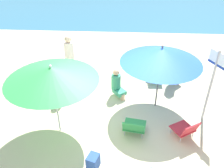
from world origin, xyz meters
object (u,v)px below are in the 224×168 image
at_px(umbrella_blue, 161,55).
at_px(person_b, 117,84).
at_px(beach_chair_a, 156,72).
at_px(person_c, 174,73).
at_px(person_a, 70,63).
at_px(umbrella_green, 51,74).
at_px(beach_chair_b, 134,126).
at_px(warning_sign, 213,76).
at_px(beach_bag, 93,162).
at_px(beach_chair_c, 186,129).

bearing_deg(umbrella_blue, person_b, 158.93).
height_order(beach_chair_a, person_c, person_c).
height_order(person_a, person_c, person_a).
height_order(umbrella_green, beach_chair_b, umbrella_green).
bearing_deg(warning_sign, beach_bag, -174.13).
bearing_deg(person_b, umbrella_blue, 29.93).
height_order(person_c, warning_sign, warning_sign).
distance_m(person_c, warning_sign, 1.87).
xyz_separation_m(beach_chair_b, beach_bag, (-0.89, -1.03, -0.10)).
bearing_deg(person_b, warning_sign, 29.62).
height_order(person_a, person_b, person_a).
xyz_separation_m(beach_chair_c, warning_sign, (0.63, 0.77, 1.03)).
bearing_deg(warning_sign, person_b, 131.99).
xyz_separation_m(person_c, warning_sign, (0.57, -1.57, 0.85)).
height_order(beach_chair_b, person_b, person_b).
relative_size(beach_chair_a, person_a, 0.34).
xyz_separation_m(person_b, warning_sign, (2.35, -0.92, 0.90)).
xyz_separation_m(umbrella_green, beach_bag, (0.98, -1.07, -1.50)).
bearing_deg(beach_chair_c, person_a, 26.60).
bearing_deg(beach_chair_c, warning_sign, -70.10).
xyz_separation_m(umbrella_blue, beach_bag, (-1.53, -2.23, -1.45)).
xyz_separation_m(person_b, beach_bag, (-0.40, -2.67, -0.25)).
relative_size(beach_chair_b, beach_chair_c, 0.90).
distance_m(beach_chair_a, person_c, 0.62).
height_order(umbrella_blue, beach_chair_a, umbrella_blue).
relative_size(umbrella_blue, person_c, 2.24).
distance_m(person_b, beach_bag, 2.71).
height_order(beach_chair_b, beach_bag, beach_chair_b).
bearing_deg(umbrella_blue, beach_chair_b, -118.05).
bearing_deg(warning_sign, beach_chair_b, 174.61).
distance_m(beach_chair_a, beach_chair_c, 2.68).
bearing_deg(person_c, person_a, 142.75).
distance_m(beach_chair_a, warning_sign, 2.38).
relative_size(beach_chair_b, person_a, 0.36).
bearing_deg(umbrella_blue, person_a, 163.45).
bearing_deg(umbrella_green, person_a, 91.42).
relative_size(person_b, warning_sign, 0.44).
bearing_deg(person_c, beach_chair_c, -134.46).
distance_m(umbrella_blue, beach_chair_a, 1.90).
xyz_separation_m(umbrella_green, person_a, (-0.05, 1.92, -0.75)).
xyz_separation_m(person_b, person_c, (1.77, 0.65, 0.05)).
distance_m(beach_chair_a, beach_chair_b, 2.70).
bearing_deg(beach_chair_b, person_b, 26.24).
distance_m(beach_chair_a, person_a, 2.81).
relative_size(beach_chair_c, person_a, 0.40).
xyz_separation_m(beach_chair_c, person_b, (-1.72, 1.69, 0.13)).
relative_size(beach_chair_a, person_b, 0.69).
relative_size(beach_chair_a, warning_sign, 0.30).
relative_size(umbrella_green, beach_bag, 6.34).
bearing_deg(warning_sign, beach_chair_c, -155.95).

